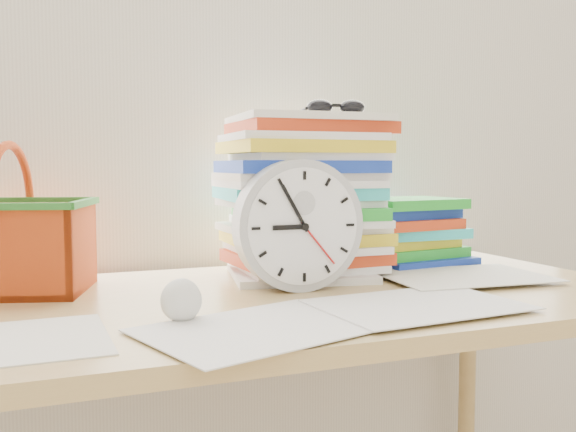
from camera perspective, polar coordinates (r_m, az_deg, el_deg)
name	(u,v)px	position (r m, az deg, el deg)	size (l,w,h in m)	color
curtain	(224,30)	(1.56, -5.73, 16.11)	(2.40, 0.01, 2.50)	silver
desk	(283,333)	(1.21, -0.46, -10.36)	(1.40, 0.70, 0.75)	tan
paper_stack	(304,196)	(1.36, 1.39, 1.76)	(0.34, 0.28, 0.34)	white
clock	(298,225)	(1.20, 0.94, -0.83)	(0.25, 0.25, 0.05)	#B3B4B5
sunglasses	(336,107)	(1.36, 4.29, 9.63)	(0.14, 0.12, 0.03)	black
book_stack	(411,232)	(1.53, 10.89, -1.41)	(0.27, 0.21, 0.16)	white
basket	(12,219)	(1.29, -23.35, -0.25)	(0.27, 0.21, 0.27)	#D14914
crumpled_ball	(181,300)	(0.99, -9.51, -7.36)	(0.07, 0.07, 0.07)	white
scattered_papers	(283,290)	(1.19, -0.46, -6.61)	(1.26, 0.42, 0.02)	white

